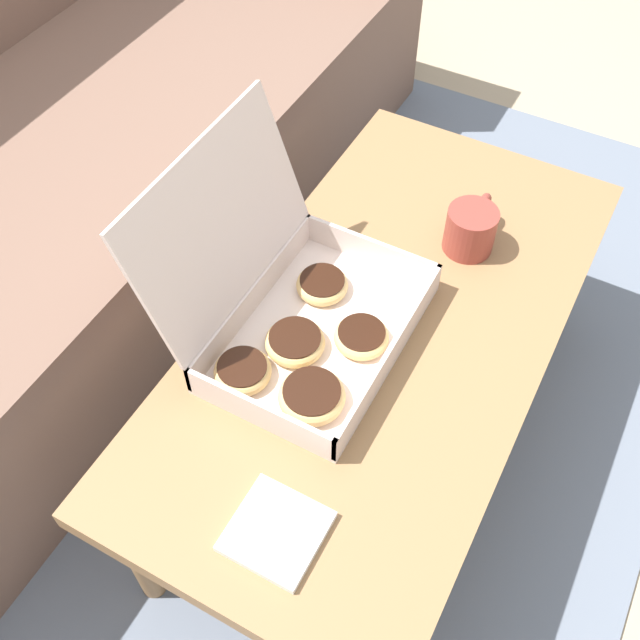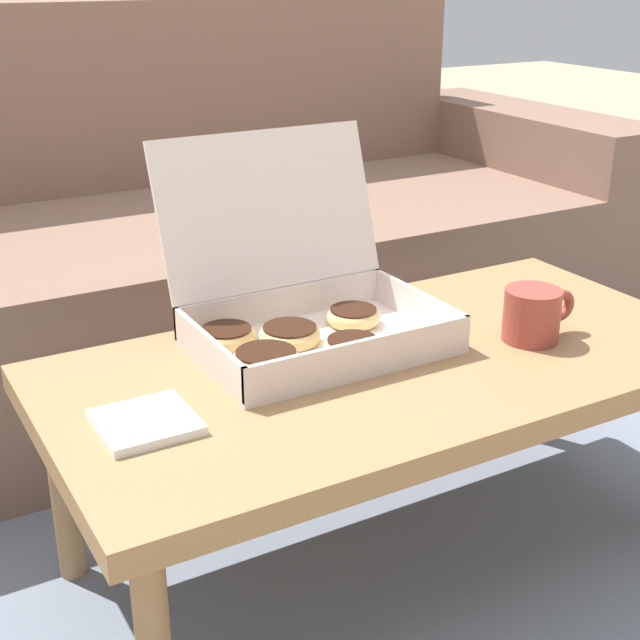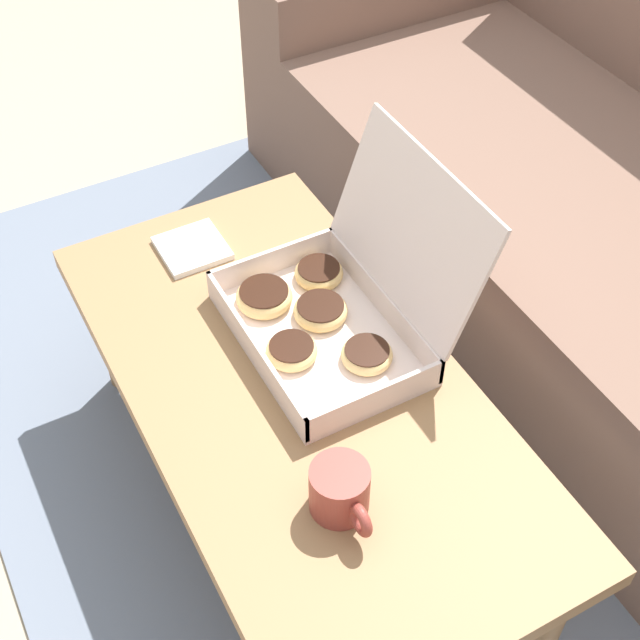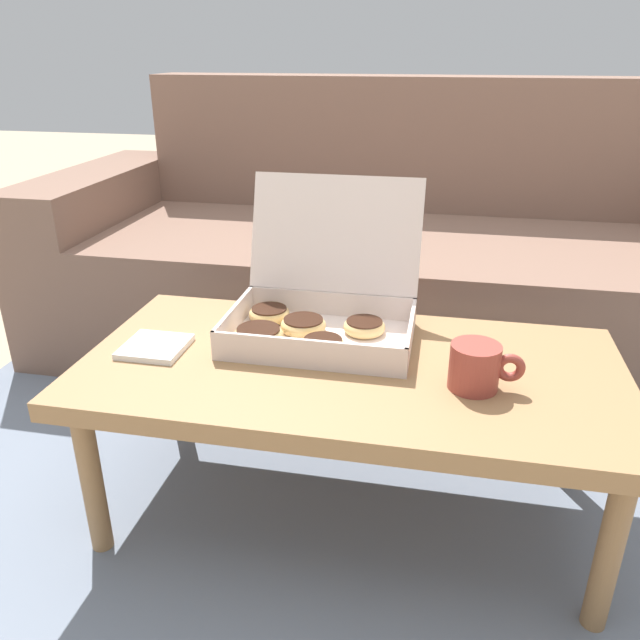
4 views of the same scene
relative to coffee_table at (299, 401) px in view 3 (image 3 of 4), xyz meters
The scene contains 6 objects.
ground_plane 0.35m from the coffee_table, 90.00° to the left, with size 12.00×12.00×0.00m, color tan.
area_rug 0.51m from the coffee_table, 90.00° to the left, with size 2.44×1.89×0.01m, color slate.
coffee_table is the anchor object (origin of this frame).
pastry_box 0.19m from the coffee_table, 130.34° to the left, with size 0.40×0.36×0.32m.
coffee_mug 0.26m from the coffee_table, 12.69° to the right, with size 0.14×0.09×0.09m.
napkin_stack 0.42m from the coffee_table, behind, with size 0.13×0.13×0.01m.
Camera 3 is at (0.88, -0.51, 1.58)m, focal length 50.00 mm.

